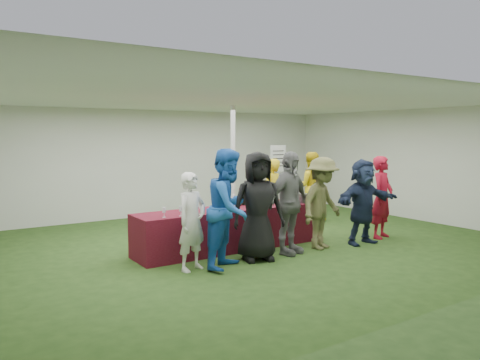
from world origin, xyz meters
TOP-DOWN VIEW (x-y plane):
  - ground at (0.00, 0.00)m, footprint 60.00×60.00m
  - tent at (0.50, 1.20)m, footprint 10.00×10.00m
  - serving_table at (-0.37, -0.09)m, footprint 3.60×0.80m
  - wine_bottles at (0.22, 0.05)m, footprint 0.71×0.14m
  - wine_glasses at (-0.89, -0.34)m, footprint 2.79×0.14m
  - water_bottle at (-0.26, -0.01)m, footprint 0.07×0.07m
  - bar_towel at (1.14, -0.04)m, footprint 0.25×0.18m
  - dump_bucket at (1.15, -0.31)m, footprint 0.22×0.22m
  - wine_list_sign at (2.83, 2.62)m, footprint 0.50×0.03m
  - staff_pourer at (1.18, 0.74)m, footprint 0.67×0.55m
  - staff_back at (2.70, 1.19)m, footprint 1.02×0.96m
  - customer_0 at (-1.60, -0.92)m, footprint 0.64×0.52m
  - customer_1 at (-1.04, -1.10)m, footprint 1.14×1.09m
  - customer_2 at (-0.42, -0.99)m, footprint 1.01×0.80m
  - customer_3 at (0.26, -0.98)m, footprint 1.13×0.70m
  - customer_4 at (1.01, -1.01)m, footprint 1.21×0.89m
  - customer_5 at (1.91, -1.16)m, footprint 1.51×0.49m
  - customer_6 at (2.65, -1.00)m, footprint 0.69×0.56m

SIDE VIEW (x-z plane):
  - ground at x=0.00m, z-range 0.00..0.00m
  - serving_table at x=-0.37m, z-range 0.00..0.75m
  - customer_0 at x=-1.60m, z-range 0.00..1.51m
  - bar_towel at x=1.14m, z-range 0.75..0.78m
  - staff_pourer at x=1.18m, z-range 0.00..1.57m
  - customer_5 at x=1.91m, z-range 0.00..1.62m
  - customer_6 at x=2.65m, z-range 0.00..1.65m
  - staff_back at x=2.70m, z-range 0.00..1.67m
  - customer_4 at x=1.01m, z-range 0.00..1.68m
  - dump_bucket at x=1.15m, z-range 0.75..0.93m
  - water_bottle at x=-0.26m, z-range 0.74..0.97m
  - wine_glasses at x=-0.89m, z-range 0.78..0.94m
  - wine_bottles at x=0.22m, z-range 0.71..1.03m
  - customer_3 at x=0.26m, z-range 0.00..1.79m
  - customer_2 at x=-0.42m, z-range 0.00..1.80m
  - customer_1 at x=-1.04m, z-range 0.00..1.86m
  - wine_list_sign at x=2.83m, z-range 0.42..2.22m
  - tent at x=0.50m, z-range -3.65..6.35m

